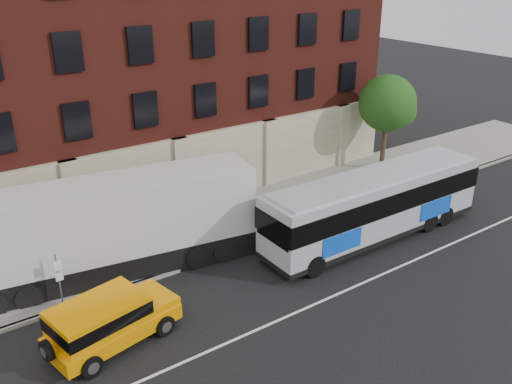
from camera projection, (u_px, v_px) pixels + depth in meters
ground at (323, 310)px, 22.33m from camera, size 120.00×120.00×0.00m
sidewalk at (209, 226)px, 29.05m from camera, size 60.00×6.00×0.15m
kerb at (240, 249)px, 26.80m from camera, size 60.00×0.25×0.15m
lane_line at (315, 304)px, 22.70m from camera, size 60.00×0.12×0.01m
building at (134, 59)px, 31.99m from camera, size 30.00×12.10×15.00m
sign_pole at (59, 278)px, 21.87m from camera, size 0.30×0.20×2.50m
street_tree at (388, 105)px, 34.83m from camera, size 3.60×3.60×6.20m
city_bus at (375, 203)px, 27.32m from camera, size 12.56×2.81×3.43m
yellow_suv at (107, 320)px, 19.93m from camera, size 5.23×2.94×1.94m
shipping_container at (108, 230)px, 24.09m from camera, size 13.34×4.69×4.36m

